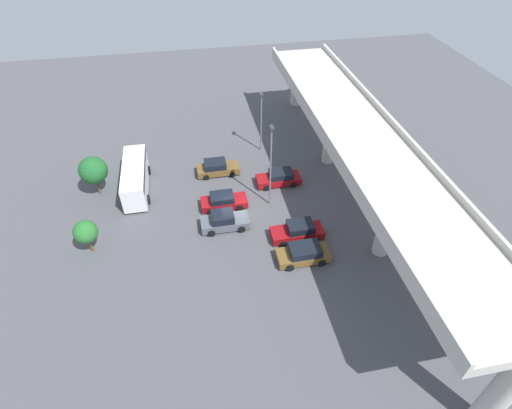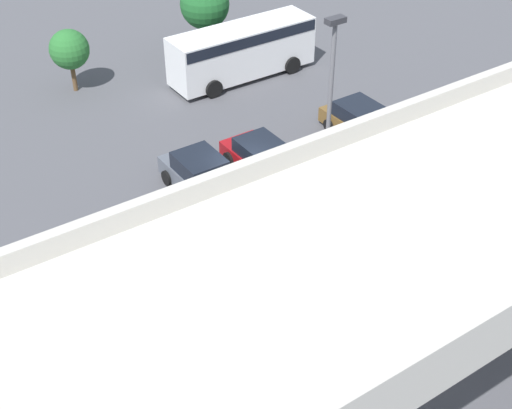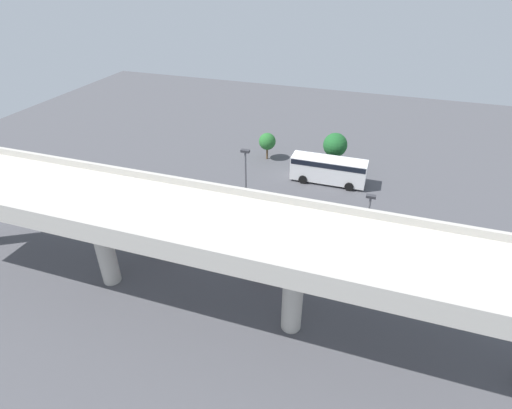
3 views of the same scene
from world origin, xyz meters
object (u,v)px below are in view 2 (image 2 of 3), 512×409
object	(u,v)px
lamp_post_near_aisle	(329,118)
tree_front_right	(69,50)
parked_car_2	(264,160)
parked_car_3	(202,177)
parked_car_5	(159,315)
shuttle_bus	(242,48)
parked_car_4	(233,287)
parked_car_0	(363,124)
parked_car_1	(409,210)
tree_front_left	(205,4)

from	to	relation	value
lamp_post_near_aisle	tree_front_right	world-z (taller)	lamp_post_near_aisle
parked_car_2	parked_car_3	size ratio (longest dim) A/B	1.01
parked_car_5	lamp_post_near_aisle	distance (m)	9.15
parked_car_3	shuttle_bus	distance (m)	11.27
parked_car_3	parked_car_4	distance (m)	6.95
parked_car_5	lamp_post_near_aisle	size ratio (longest dim) A/B	0.52
parked_car_0	parked_car_3	bearing A→B (deg)	-92.19
parked_car_1	parked_car_2	world-z (taller)	parked_car_1
shuttle_bus	tree_front_left	xyz separation A→B (m)	(0.00, -3.86, 1.23)
parked_car_2	shuttle_bus	distance (m)	9.78
tree_front_left	parked_car_0	bearing A→B (deg)	95.62
parked_car_4	lamp_post_near_aisle	size ratio (longest dim) A/B	0.54
tree_front_right	tree_front_left	bearing A→B (deg)	-179.03
parked_car_2	parked_car_0	bearing A→B (deg)	89.51
parked_car_5	shuttle_bus	distance (m)	19.44
parked_car_4	parked_car_5	xyz separation A→B (m)	(2.76, -0.24, -0.01)
lamp_post_near_aisle	tree_front_left	distance (m)	17.95
tree_front_left	parked_car_1	bearing A→B (deg)	84.35
parked_car_0	shuttle_bus	size ratio (longest dim) A/B	0.56
parked_car_1	parked_car_2	bearing A→B (deg)	22.74
parked_car_3	parked_car_4	bearing A→B (deg)	-21.74
lamp_post_near_aisle	parked_car_2	bearing A→B (deg)	-95.11
parked_car_5	tree_front_right	xyz separation A→B (m)	(-4.55, -18.27, 1.58)
tree_front_right	parked_car_2	bearing A→B (deg)	107.06
parked_car_4	parked_car_5	world-z (taller)	parked_car_4
parked_car_2	parked_car_5	bearing A→B (deg)	-54.58
parked_car_3	lamp_post_near_aisle	size ratio (longest dim) A/B	0.51
lamp_post_near_aisle	parked_car_1	bearing A→B (deg)	151.18
parked_car_5	tree_front_left	size ratio (longest dim) A/B	1.05
shuttle_bus	tree_front_left	world-z (taller)	tree_front_left
tree_front_left	parked_car_3	bearing A→B (deg)	58.32
tree_front_right	shuttle_bus	bearing A→B (deg)	155.87
lamp_post_near_aisle	tree_front_left	bearing A→B (deg)	-106.07
parked_car_5	tree_front_right	bearing A→B (deg)	-14.00
tree_front_right	parked_car_5	bearing A→B (deg)	76.00
parked_car_4	parked_car_3	bearing A→B (deg)	-21.74
parked_car_1	parked_car_4	size ratio (longest dim) A/B	0.97
parked_car_3	parked_car_5	bearing A→B (deg)	-40.63
parked_car_1	tree_front_left	size ratio (longest dim) A/B	1.07
parked_car_4	tree_front_right	distance (m)	18.66
parked_car_0	parked_car_3	world-z (taller)	parked_car_3
parked_car_3	parked_car_4	size ratio (longest dim) A/B	0.94
parked_car_1	tree_front_left	xyz separation A→B (m)	(-1.86, -18.81, 2.23)
parked_car_0	parked_car_3	xyz separation A→B (m)	(8.76, -0.33, 0.05)
lamp_post_near_aisle	tree_front_left	world-z (taller)	lamp_post_near_aisle
parked_car_0	parked_car_1	xyz separation A→B (m)	(3.09, 6.28, -0.00)
parked_car_4	parked_car_5	distance (m)	2.77
parked_car_1	tree_front_left	bearing A→B (deg)	-5.65
parked_car_1	lamp_post_near_aisle	xyz separation A→B (m)	(3.07, -1.69, 4.41)
lamp_post_near_aisle	parked_car_4	bearing A→B (deg)	16.47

